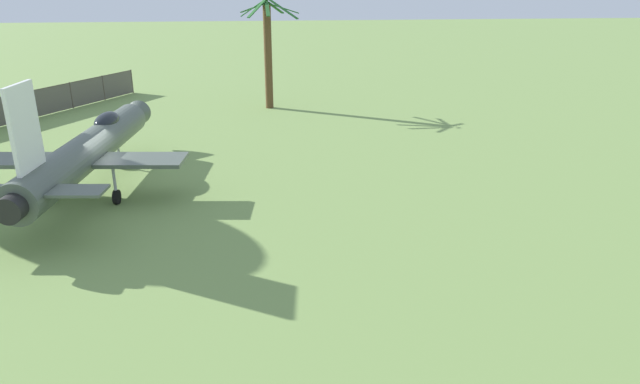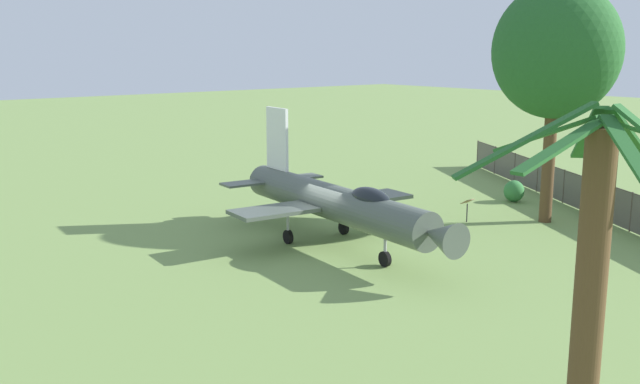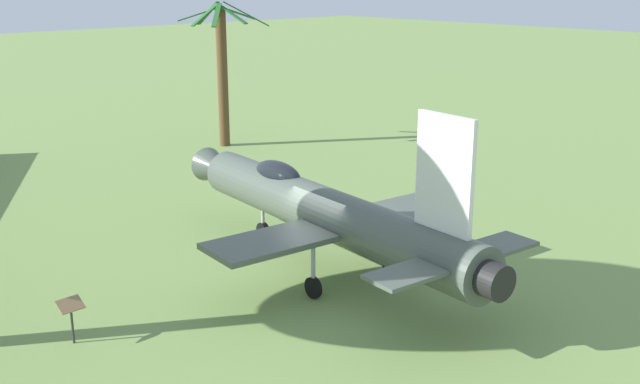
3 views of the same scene
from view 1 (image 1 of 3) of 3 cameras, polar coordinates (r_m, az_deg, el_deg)
The scene contains 3 objects.
ground_plane at distance 26.36m, azimuth -21.64°, elevation -0.13°, with size 200.00×200.00×0.00m, color #75934C.
display_jet at distance 26.09m, azimuth -21.94°, elevation 4.09°, with size 14.03×8.51×5.49m.
palm_tree at distance 40.36m, azimuth -5.18°, elevation 13.64°, with size 3.90×3.96×7.33m.
Camera 1 is at (-23.81, -7.19, 8.72)m, focal length 32.15 mm.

